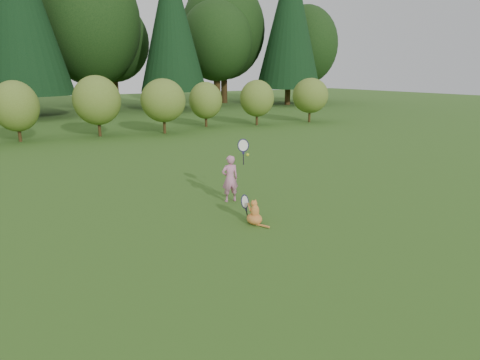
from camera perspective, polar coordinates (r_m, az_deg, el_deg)
ground at (r=8.22m, az=1.71°, el=-6.16°), size 100.00×100.00×0.00m
shrub_row at (r=19.93m, az=-19.34°, el=9.77°), size 28.00×3.00×2.80m
child at (r=9.41m, az=-1.37°, el=0.35°), size 0.66×0.45×1.66m
cat at (r=8.12m, az=2.00°, el=-4.47°), size 0.36×0.70×0.70m
tennis_ball at (r=9.67m, az=1.09°, el=3.62°), size 0.08×0.08×0.08m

